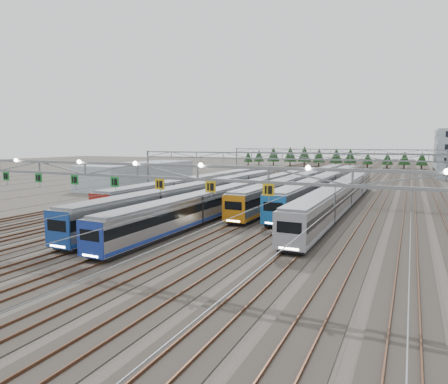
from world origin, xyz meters
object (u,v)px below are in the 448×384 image
at_px(train_a, 208,186).
at_px(gantry_far, 331,155).
at_px(west_shed, 139,175).
at_px(gantry_near, 136,173).
at_px(train_d, 306,183).
at_px(gantry_mid, 282,161).
at_px(train_f, 341,195).
at_px(train_c, 246,193).
at_px(train_b, 205,194).
at_px(train_e, 327,185).

bearing_deg(train_a, gantry_far, 77.51).
height_order(train_a, west_shed, west_shed).
distance_m(train_a, gantry_near, 36.45).
bearing_deg(train_d, gantry_mid, -105.60).
xyz_separation_m(train_a, west_shed, (-23.06, 11.27, 0.38)).
bearing_deg(gantry_mid, gantry_far, 90.00).
distance_m(train_d, train_f, 18.26).
relative_size(train_a, train_c, 0.82).
bearing_deg(train_c, gantry_mid, 78.40).
xyz_separation_m(train_a, gantry_mid, (11.25, 5.78, 4.19)).
height_order(gantry_far, west_shed, gantry_far).
relative_size(gantry_mid, gantry_far, 1.00).
height_order(gantry_mid, gantry_far, same).
bearing_deg(gantry_near, train_f, 70.71).
xyz_separation_m(train_c, west_shed, (-32.06, 16.44, 0.59)).
bearing_deg(train_a, train_d, 45.71).
xyz_separation_m(train_b, train_d, (9.00, 23.61, -0.04)).
height_order(train_a, train_d, train_a).
relative_size(train_a, train_f, 0.99).
relative_size(train_c, gantry_mid, 1.15).
bearing_deg(train_a, train_b, -65.28).
bearing_deg(gantry_far, gantry_near, -90.03).
xyz_separation_m(train_e, gantry_far, (-6.75, 40.03, 4.21)).
relative_size(train_a, gantry_mid, 0.95).
distance_m(train_b, gantry_far, 61.08).
xyz_separation_m(train_b, gantry_far, (6.75, 60.56, 4.25)).
bearing_deg(train_c, train_d, 76.69).
relative_size(train_e, gantry_far, 1.08).
bearing_deg(train_f, gantry_far, 102.02).
bearing_deg(train_a, west_shed, 153.96).
xyz_separation_m(train_c, train_d, (4.50, 19.01, 0.12)).
height_order(train_c, gantry_near, gantry_near).
relative_size(gantry_near, gantry_far, 1.00).
bearing_deg(train_b, gantry_mid, 66.54).
height_order(train_c, train_e, train_e).
xyz_separation_m(train_a, train_f, (22.50, -2.05, -0.05)).
bearing_deg(train_d, train_b, -110.86).
distance_m(train_b, train_e, 24.57).
relative_size(train_f, gantry_near, 0.96).
relative_size(train_b, train_f, 1.00).
bearing_deg(train_b, gantry_near, -74.74).
relative_size(train_b, train_d, 0.79).
distance_m(train_c, gantry_mid, 12.02).
xyz_separation_m(train_d, train_f, (9.00, -15.89, 0.04)).
height_order(gantry_near, gantry_far, gantry_near).
bearing_deg(train_e, train_b, -123.33).
bearing_deg(train_b, train_f, 23.22).
bearing_deg(train_e, gantry_mid, -143.65).
relative_size(train_b, gantry_mid, 0.95).
bearing_deg(gantry_mid, train_d, 74.40).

